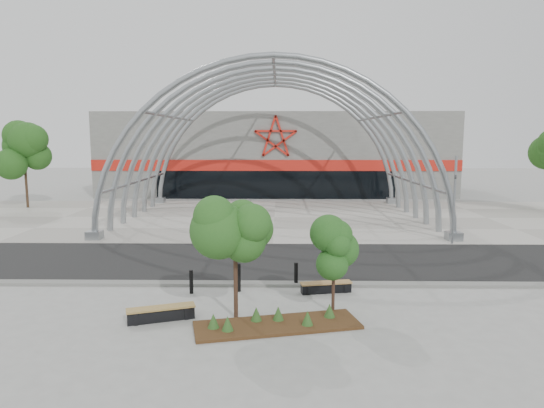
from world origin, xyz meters
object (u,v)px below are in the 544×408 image
Objects in this scene: signal_pole at (454,199)px; street_tree_1 at (334,245)px; street_tree_0 at (235,224)px; bench_1 at (326,287)px; bench_0 at (161,314)px; bollard_2 at (238,278)px.

signal_pole reaches higher than street_tree_1.
street_tree_0 is 1.35× the size of street_tree_1.
signal_pole is 11.37m from bench_1.
street_tree_0 reaches higher than bench_0.
signal_pole reaches higher than bench_1.
bollard_2 is at bearing 93.72° from street_tree_0.
street_tree_1 is at bearing 8.18° from bench_0.
bollard_2 reaches higher than bench_0.
street_tree_0 is at bearing 6.91° from bench_0.
bollard_2 is at bearing 144.99° from street_tree_1.
street_tree_1 is 2.90m from bench_1.
signal_pole is 1.51× the size of street_tree_1.
street_tree_0 is 1.97× the size of bench_0.
street_tree_0 is at bearing -140.67° from bench_1.
street_tree_0 is 4.87× the size of bollard_2.
signal_pole is 1.12× the size of street_tree_0.
street_tree_1 is at bearing 9.12° from street_tree_0.
bench_0 is at bearing -139.61° from signal_pole.
street_tree_1 reaches higher than bench_1.
bollard_2 is (-10.83, -7.92, -2.04)m from signal_pole.
street_tree_1 is 1.46× the size of bench_0.
signal_pole reaches higher than bench_0.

